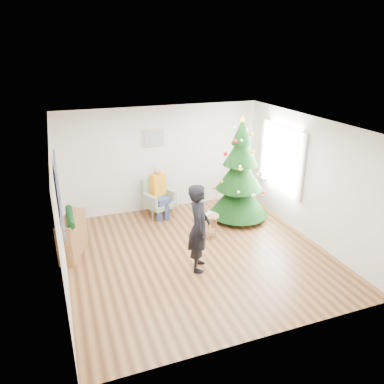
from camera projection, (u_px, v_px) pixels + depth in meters
name	position (u px, v px, depth m)	size (l,w,h in m)	color
floor	(198.00, 254.00, 7.54)	(5.00, 5.00, 0.00)	brown
ceiling	(198.00, 125.00, 6.59)	(5.00, 5.00, 0.00)	white
wall_back	(162.00, 159.00, 9.25)	(5.00, 5.00, 0.00)	silver
wall_front	(266.00, 260.00, 4.88)	(5.00, 5.00, 0.00)	silver
wall_left	(59.00, 213.00, 6.26)	(5.00, 5.00, 0.00)	silver
wall_right	(309.00, 179.00, 7.87)	(5.00, 5.00, 0.00)	silver
window_panel	(282.00, 157.00, 8.66)	(0.04, 1.30, 1.40)	white
curtains	(281.00, 157.00, 8.65)	(0.05, 1.75, 1.50)	white
christmas_tree	(240.00, 174.00, 8.68)	(1.38, 1.38, 2.50)	#3F2816
stool	(210.00, 226.00, 8.08)	(0.36, 0.36, 0.53)	brown
laptop	(211.00, 215.00, 7.98)	(0.29, 0.19, 0.02)	silver
armchair	(158.00, 202.00, 9.13)	(0.83, 0.81, 0.95)	gray
seated_person	(159.00, 192.00, 9.00)	(0.48, 0.61, 1.25)	navy
standing_man	(199.00, 228.00, 6.76)	(0.61, 0.40, 1.67)	black
game_controller	(209.00, 213.00, 6.69)	(0.04, 0.13, 0.04)	white
console	(72.00, 236.00, 7.39)	(0.30, 1.00, 0.80)	brown
garland	(70.00, 217.00, 7.24)	(0.14, 0.14, 0.90)	black
tapestry	(59.00, 192.00, 6.45)	(0.03, 1.50, 1.15)	black
framed_picture	(154.00, 138.00, 8.96)	(0.52, 0.05, 0.42)	tan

